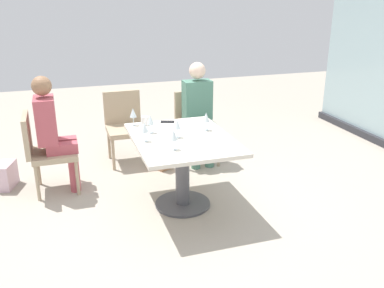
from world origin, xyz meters
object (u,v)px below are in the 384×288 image
Objects in this scene: chair_side_end at (125,123)px; wine_glass_2 at (177,124)px; wine_glass_5 at (150,120)px; person_far_left at (199,109)px; wine_glass_0 at (133,113)px; wine_glass_3 at (145,128)px; cell_phone_on_table at (168,122)px; handbag_1 at (6,175)px; dining_table_main at (182,155)px; wine_glass_1 at (206,118)px; chair_front_left at (44,148)px; chair_far_left at (196,123)px; person_front_left at (53,129)px; handbag_0 at (158,157)px; coffee_cup at (145,120)px; wine_glass_4 at (174,136)px.

wine_glass_2 reaches higher than chair_side_end.
person_far_left is at bearing 135.78° from wine_glass_5.
person_far_left reaches higher than wine_glass_0.
wine_glass_3 is at bearing -0.86° from chair_side_end.
cell_phone_on_table is (0.49, -0.52, 0.03)m from person_far_left.
cell_phone_on_table reaches higher than handbag_1.
dining_table_main is 0.72m from wine_glass_0.
chair_front_left is at bearing -111.26° from wine_glass_1.
chair_far_left is 1.08m from wine_glass_1.
wine_glass_3 is 0.65m from cell_phone_on_table.
chair_side_end is at bearing -166.27° from dining_table_main.
person_front_left reaches higher than handbag_0.
chair_side_end is at bearing -140.46° from cell_phone_on_table.
person_far_left is 14.00× the size of coffee_cup.
wine_glass_4 is (0.29, 0.20, 0.00)m from wine_glass_3.
coffee_cup is at bearing 5.42° from chair_side_end.
chair_far_left is 1.13m from wine_glass_0.
handbag_0 is (-0.50, 0.37, -0.72)m from wine_glass_0.
chair_far_left is 4.70× the size of wine_glass_5.
wine_glass_0 reaches higher than chair_side_end.
person_front_left is (0.00, 0.11, 0.20)m from chair_front_left.
wine_glass_1 is at bearing 114.83° from dining_table_main.
wine_glass_3 reaches higher than chair_front_left.
chair_front_left is (0.37, -1.81, 0.00)m from chair_far_left.
wine_glass_1 is 0.51m from cell_phone_on_table.
wine_glass_5 is 1.28× the size of cell_phone_on_table.
handbag_1 is (-0.47, -1.73, -0.59)m from cell_phone_on_table.
chair_far_left is at bearing 102.38° from person_front_left.
wine_glass_1 reaches higher than dining_table_main.
cell_phone_on_table is at bearing 20.76° from chair_side_end.
wine_glass_0 is at bearing 74.09° from person_front_left.
wine_glass_4 is 1.28× the size of cell_phone_on_table.
wine_glass_0 is (0.23, 0.92, 0.37)m from chair_front_left.
handbag_0 is at bearing -78.42° from chair_far_left.
person_front_left reaches higher than cell_phone_on_table.
wine_glass_5 is 1.82m from handbag_1.
wine_glass_2 is at bearing 32.84° from wine_glass_0.
chair_side_end is at bearing -107.76° from chair_far_left.
cell_phone_on_table is at bearing -179.01° from dining_table_main.
chair_front_left and chair_side_end have the same top height.
coffee_cup is (0.50, -0.77, 0.08)m from person_far_left.
wine_glass_3 is 1.28× the size of cell_phone_on_table.
chair_front_left is at bearing -81.71° from person_far_left.
dining_table_main is 0.47m from wine_glass_5.
coffee_cup is (0.89, 0.08, 0.28)m from chair_side_end.
chair_side_end is 2.90× the size of handbag_1.
wine_glass_0 is at bearing -147.16° from wine_glass_2.
wine_glass_0 is 0.15m from coffee_cup.
handbag_0 is at bearing -161.51° from cell_phone_on_table.
person_front_left is 8.75× the size of cell_phone_on_table.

